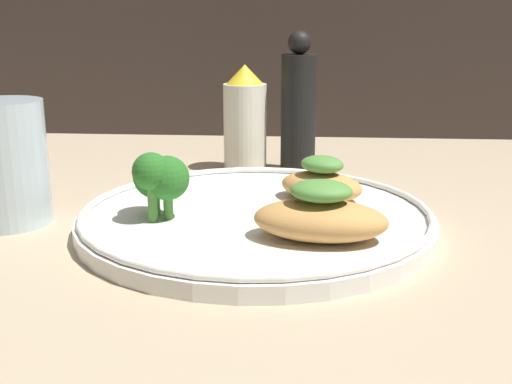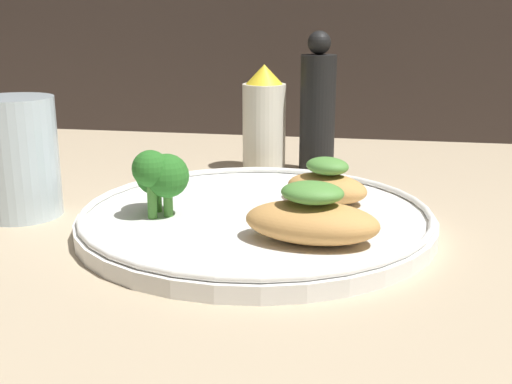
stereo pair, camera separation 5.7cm
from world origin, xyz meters
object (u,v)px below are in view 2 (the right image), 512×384
plate (256,218)px  pepper_grinder (318,109)px  drinking_glass (16,158)px  broccoli_bunch (159,174)px  sauce_bottle (264,120)px

plate → pepper_grinder: pepper_grinder is taller
pepper_grinder → drinking_glass: pepper_grinder is taller
drinking_glass → broccoli_bunch: bearing=-5.7°
broccoli_bunch → drinking_glass: drinking_glass is taller
pepper_grinder → drinking_glass: (-26.12, -22.45, -1.98)cm
plate → broccoli_bunch: bearing=-167.4°
plate → pepper_grinder: bearing=81.1°
pepper_grinder → drinking_glass: 34.50cm
plate → sauce_bottle: bearing=97.6°
broccoli_bunch → sauce_bottle: (5.30, 23.89, 1.04)cm
sauce_bottle → pepper_grinder: (6.42, 0.00, 1.50)cm
sauce_bottle → pepper_grinder: size_ratio=0.77×
broccoli_bunch → pepper_grinder: 26.73cm
broccoli_bunch → drinking_glass: bearing=174.3°
plate → broccoli_bunch: broccoli_bunch is taller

